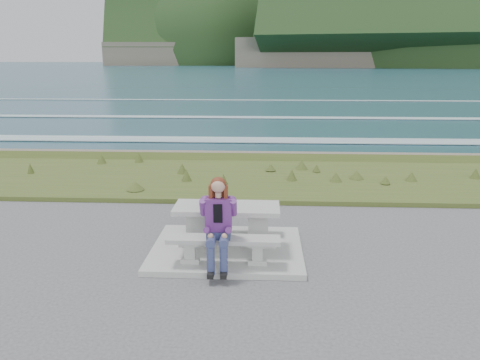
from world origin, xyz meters
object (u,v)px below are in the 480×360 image
(bench_seaward, at_px, (230,215))
(seated_woman, at_px, (218,236))
(bench_landward, at_px, (223,243))
(picnic_table, at_px, (227,215))

(bench_seaward, xyz_separation_m, seated_woman, (-0.07, -1.54, 0.18))
(bench_seaward, bearing_deg, bench_landward, -90.00)
(bench_landward, distance_m, seated_woman, 0.23)
(bench_seaward, distance_m, seated_woman, 1.55)
(seated_woman, bearing_deg, bench_seaward, 85.46)
(bench_seaward, relative_size, seated_woman, 1.26)
(picnic_table, xyz_separation_m, bench_landward, (0.00, -0.70, -0.23))
(bench_seaward, bearing_deg, picnic_table, -90.00)
(picnic_table, bearing_deg, seated_woman, -94.78)
(seated_woman, bearing_deg, bench_landward, 60.87)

